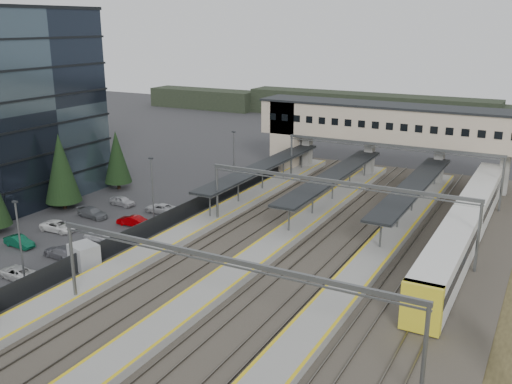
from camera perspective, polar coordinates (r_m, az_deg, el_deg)
The scene contains 10 objects.
ground at distance 54.18m, azimuth -9.95°, elevation -8.02°, with size 220.00×220.00×0.00m, color #2B2B2D.
car_park at distance 60.07m, azimuth -23.15°, elevation -6.04°, with size 10.35×44.22×1.22m.
lampposts at distance 58.48m, azimuth -15.61°, elevation -1.96°, with size 0.50×53.25×8.07m.
fence at distance 61.22m, azimuth -11.94°, elevation -4.18°, with size 0.08×90.00×2.00m.
relay_cabin_far at distance 56.52m, azimuth -16.80°, elevation -6.15°, with size 3.04×2.75×2.33m.
rail_corridor at distance 53.27m, azimuth 1.43°, elevation -7.86°, with size 34.00×90.00×0.92m.
canopies at distance 72.03m, azimuth 7.72°, elevation 1.63°, with size 23.10×30.00×3.28m.
footbridge at distance 84.90m, azimuth 11.90°, elevation 6.47°, with size 40.40×6.40×11.20m.
gantries at distance 48.37m, azimuth 3.22°, elevation -3.17°, with size 28.40×62.28×7.17m.
train at distance 63.17m, azimuth 20.28°, elevation -3.09°, with size 3.04×42.20×3.82m.
Camera 1 is at (31.12, -38.33, 22.32)m, focal length 40.00 mm.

